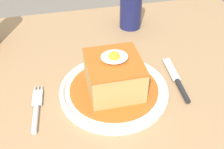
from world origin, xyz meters
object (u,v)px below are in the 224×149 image
object	(u,v)px
fork	(36,112)
knife	(179,84)
soda_can	(131,8)
main_plate	(114,90)

from	to	relation	value
fork	knife	size ratio (longest dim) A/B	0.86
fork	soda_can	distance (m)	0.44
fork	knife	world-z (taller)	same
fork	knife	xyz separation A→B (m)	(0.34, 0.01, 0.00)
main_plate	knife	bearing A→B (deg)	-3.97
knife	fork	bearing A→B (deg)	-177.46
main_plate	knife	world-z (taller)	main_plate
main_plate	soda_can	distance (m)	0.32
main_plate	fork	world-z (taller)	main_plate
knife	soda_can	size ratio (longest dim) A/B	1.34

